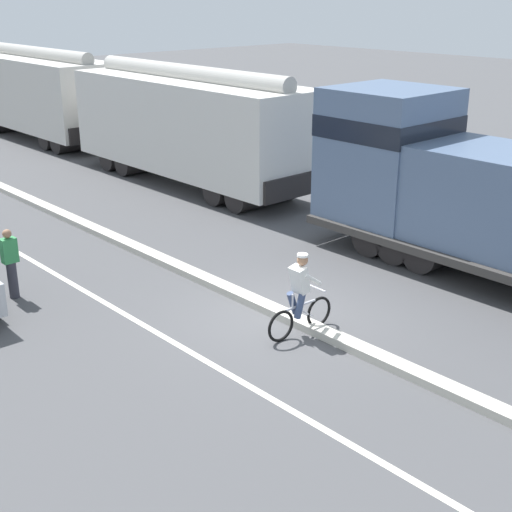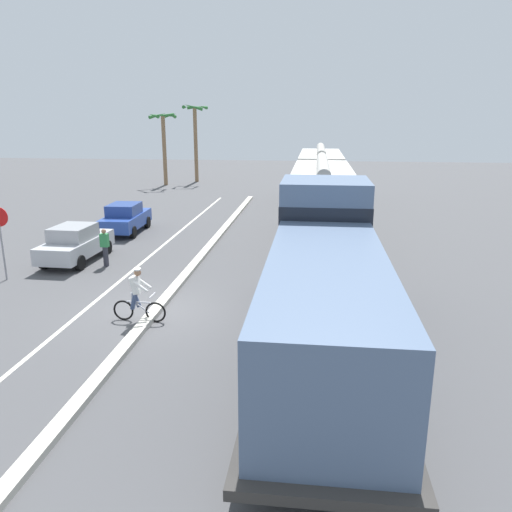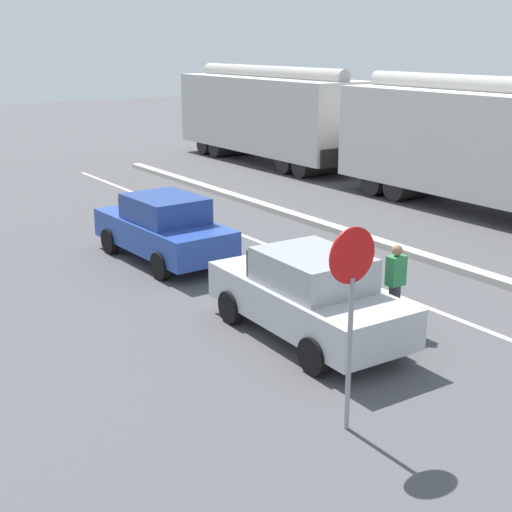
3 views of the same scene
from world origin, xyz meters
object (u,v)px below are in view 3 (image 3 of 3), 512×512
hopper_car_lead (486,146)px  stop_sign (351,291)px  parked_car_blue (164,228)px  hopper_car_middle (268,115)px  pedestrian_by_cars (395,285)px  parked_car_silver (308,295)px

hopper_car_lead → stop_sign: (-12.23, -7.56, -0.05)m
parked_car_blue → hopper_car_middle: bearing=45.0°
stop_sign → pedestrian_by_cars: bearing=35.6°
hopper_car_lead → hopper_car_middle: size_ratio=1.00×
parked_car_silver → parked_car_blue: bearing=89.3°
hopper_car_lead → parked_car_silver: (-10.70, -4.75, -1.26)m
stop_sign → hopper_car_lead: bearing=31.7°
hopper_car_middle → stop_sign: (-12.23, -19.16, -0.05)m
parked_car_silver → hopper_car_lead: bearing=24.0°
hopper_car_middle → stop_sign: 22.74m
hopper_car_lead → hopper_car_middle: same height
pedestrian_by_cars → stop_sign: bearing=-144.4°
parked_car_blue → pedestrian_by_cars: bearing=-76.5°
parked_car_silver → pedestrian_by_cars: size_ratio=2.62×
hopper_car_lead → hopper_car_middle: (0.00, 11.60, 0.00)m
parked_car_silver → parked_car_blue: size_ratio=1.00×
parked_car_silver → stop_sign: stop_sign is taller
parked_car_silver → pedestrian_by_cars: bearing=-19.8°
parked_car_blue → pedestrian_by_cars: (1.52, -6.32, 0.03)m
pedestrian_by_cars → hopper_car_middle: bearing=61.7°
hopper_car_lead → hopper_car_middle: 11.60m
hopper_car_lead → pedestrian_by_cars: (-9.11, -5.33, -1.23)m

